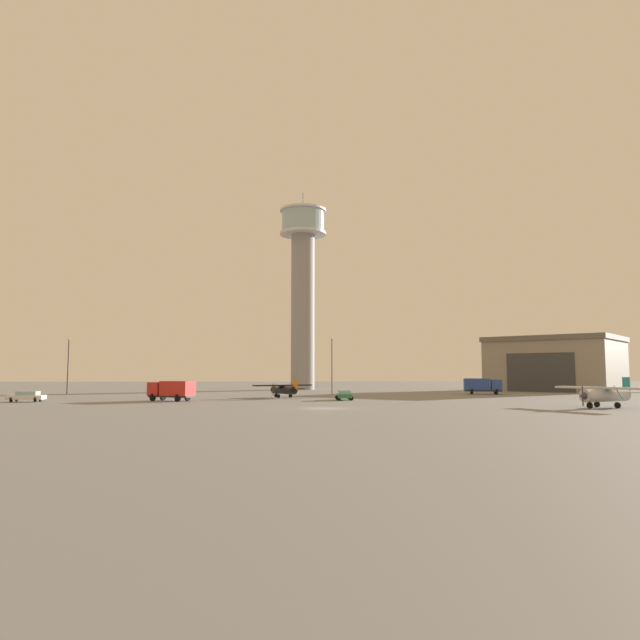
{
  "coord_description": "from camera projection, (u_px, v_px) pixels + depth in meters",
  "views": [
    {
      "loc": [
        -4.14,
        -62.53,
        3.7
      ],
      "look_at": [
        1.52,
        33.47,
        12.4
      ],
      "focal_mm": 33.06,
      "sensor_mm": 36.0,
      "label": 1
    }
  ],
  "objects": [
    {
      "name": "ground_plane",
      "position": [
        324.0,
        408.0,
        62.08
      ],
      "size": [
        400.0,
        400.0,
        0.0
      ],
      "primitive_type": "plane",
      "color": "slate"
    },
    {
      "name": "control_tower",
      "position": [
        303.0,
        278.0,
        134.7
      ],
      "size": [
        10.65,
        10.65,
        45.4
      ],
      "color": "gray",
      "rests_on": "ground_plane"
    },
    {
      "name": "hangar",
      "position": [
        556.0,
        364.0,
        124.27
      ],
      "size": [
        32.38,
        32.1,
        11.24
      ],
      "rotation": [
        0.0,
        0.0,
        -2.3
      ],
      "color": "gray",
      "rests_on": "ground_plane"
    },
    {
      "name": "airplane_silver",
      "position": [
        606.0,
        394.0,
        62.96
      ],
      "size": [
        8.46,
        10.61,
        3.26
      ],
      "rotation": [
        0.0,
        0.0,
        3.59
      ],
      "color": "#B7BABF",
      "rests_on": "ground_plane"
    },
    {
      "name": "airplane_black",
      "position": [
        284.0,
        389.0,
        88.55
      ],
      "size": [
        9.01,
        7.25,
        2.86
      ],
      "rotation": [
        0.0,
        0.0,
        2.11
      ],
      "color": "black",
      "rests_on": "ground_plane"
    },
    {
      "name": "truck_box_red",
      "position": [
        172.0,
        389.0,
        78.34
      ],
      "size": [
        6.69,
        5.03,
        2.65
      ],
      "rotation": [
        0.0,
        0.0,
        2.65
      ],
      "color": "#38383D",
      "rests_on": "ground_plane"
    },
    {
      "name": "truck_box_blue",
      "position": [
        482.0,
        385.0,
        103.48
      ],
      "size": [
        6.74,
        4.08,
        2.76
      ],
      "rotation": [
        0.0,
        0.0,
        6.06
      ],
      "color": "#38383D",
      "rests_on": "ground_plane"
    },
    {
      "name": "car_white",
      "position": [
        27.0,
        396.0,
        75.92
      ],
      "size": [
        4.54,
        2.36,
        1.37
      ],
      "rotation": [
        0.0,
        0.0,
        3.16
      ],
      "color": "white",
      "rests_on": "ground_plane"
    },
    {
      "name": "car_green",
      "position": [
        344.0,
        395.0,
        81.1
      ],
      "size": [
        2.44,
        4.18,
        1.37
      ],
      "rotation": [
        0.0,
        0.0,
        1.54
      ],
      "color": "#287A42",
      "rests_on": "ground_plane"
    },
    {
      "name": "light_post_west",
      "position": [
        68.0,
        361.0,
        105.88
      ],
      "size": [
        0.44,
        0.44,
        10.01
      ],
      "color": "#38383D",
      "rests_on": "ground_plane"
    },
    {
      "name": "light_post_east",
      "position": [
        332.0,
        361.0,
        105.21
      ],
      "size": [
        0.44,
        0.44,
        10.12
      ],
      "color": "#38383D",
      "rests_on": "ground_plane"
    }
  ]
}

